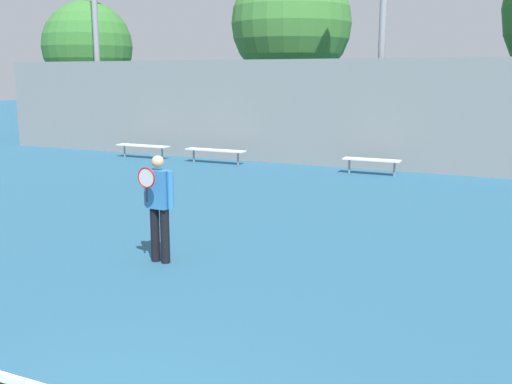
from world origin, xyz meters
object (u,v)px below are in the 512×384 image
object	(u,v)px
tennis_player	(159,203)
bench_courtside_near	(143,146)
tree_green_broad	(291,24)
bench_courtside_far	(215,151)
tree_dark_dense	(88,47)
bench_adjacent_court	(372,161)

from	to	relation	value
tennis_player	bench_courtside_near	size ratio (longest dim) A/B	0.84
bench_courtside_near	tree_green_broad	xyz separation A→B (m)	(3.02, 5.97, 4.38)
tennis_player	bench_courtside_far	size ratio (longest dim) A/B	0.81
bench_courtside_near	bench_courtside_far	xyz separation A→B (m)	(2.85, -0.00, 0.00)
tree_green_broad	tennis_player	bearing A→B (deg)	-74.97
bench_courtside_near	tennis_player	bearing A→B (deg)	-52.81
tennis_player	bench_courtside_far	xyz separation A→B (m)	(-4.30, 9.42, -0.51)
tennis_player	bench_courtside_near	world-z (taller)	tennis_player
bench_courtside_near	tree_green_broad	distance (m)	7.99
bench_courtside_far	tree_dark_dense	distance (m)	11.19
tree_green_broad	bench_courtside_far	bearing A→B (deg)	-91.61
bench_courtside_far	tree_green_broad	size ratio (longest dim) A/B	0.29
bench_courtside_far	tree_green_broad	xyz separation A→B (m)	(0.17, 5.97, 4.38)
bench_adjacent_court	tree_dark_dense	world-z (taller)	tree_dark_dense
bench_adjacent_court	tree_green_broad	world-z (taller)	tree_green_broad
bench_adjacent_court	tree_dark_dense	distance (m)	15.73
tree_green_broad	tree_dark_dense	world-z (taller)	tree_green_broad
tennis_player	tree_green_broad	world-z (taller)	tree_green_broad
bench_courtside_far	tennis_player	bearing A→B (deg)	-65.47
tree_green_broad	tree_dark_dense	xyz separation A→B (m)	(-9.50, -0.96, -0.76)
bench_courtside_far	tree_dark_dense	xyz separation A→B (m)	(-9.34, 5.00, 3.62)
bench_courtside_near	bench_adjacent_court	distance (m)	7.98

